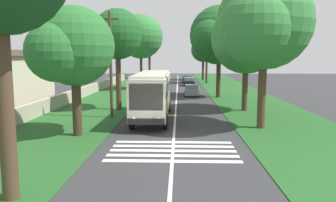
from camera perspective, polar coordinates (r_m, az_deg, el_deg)
ground at (r=20.27m, az=0.97°, el=-6.72°), size 160.00×160.00×0.00m
grass_verge_left at (r=36.02m, az=-11.77°, el=-0.53°), size 120.00×8.00×0.04m
grass_verge_right at (r=35.87m, az=14.60°, el=-0.64°), size 120.00×8.00×0.04m
centre_line at (r=35.00m, az=1.39°, el=-0.63°), size 110.00×0.16×0.01m
coach_bus at (r=26.83m, az=-2.62°, el=1.46°), size 11.16×2.62×3.73m
zebra_crossing at (r=18.08m, az=0.84°, el=-8.49°), size 4.05×6.80×0.01m
trailing_car_0 at (r=43.23m, az=3.99°, el=1.82°), size 4.30×1.78×1.43m
trailing_car_1 at (r=48.73m, az=-0.79°, el=2.49°), size 4.30×1.78×1.43m
trailing_car_2 at (r=58.07m, az=3.62°, el=3.30°), size 4.30×1.78×1.43m
trailing_car_3 at (r=65.30m, az=3.26°, el=3.78°), size 4.30×1.78×1.43m
roadside_tree_left_1 at (r=31.80m, az=-8.69°, el=10.94°), size 5.57×4.66×9.37m
roadside_tree_left_2 at (r=21.71m, az=-16.01°, el=8.54°), size 6.29×4.98×8.09m
roadside_tree_left_3 at (r=51.12m, az=-4.78°, el=10.70°), size 7.95×6.59×11.24m
roadside_tree_left_4 at (r=73.50m, az=-3.26°, el=10.15°), size 6.62×5.56×11.21m
roadside_tree_right_0 at (r=31.61m, az=12.98°, el=10.06°), size 7.47×6.40×9.80m
roadside_tree_right_1 at (r=23.94m, az=15.67°, el=12.43°), size 7.98×6.53×10.55m
roadside_tree_right_2 at (r=63.10m, az=6.57°, el=9.66°), size 5.71×5.12×9.96m
roadside_tree_right_3 at (r=71.77m, az=5.94°, el=8.59°), size 5.97×5.16×8.98m
roadside_tree_right_4 at (r=41.57m, az=8.46°, el=10.77°), size 8.80×7.12×11.11m
utility_pole at (r=27.53m, az=-9.77°, el=6.33°), size 0.24×1.40×8.55m
roadside_wall at (r=41.62m, az=-14.73°, el=1.35°), size 70.00×0.40×1.24m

